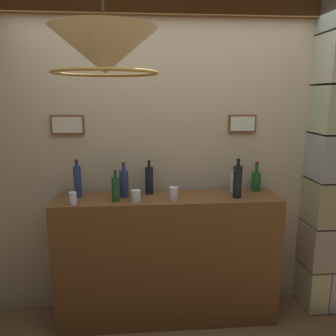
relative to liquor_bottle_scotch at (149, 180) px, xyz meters
name	(u,v)px	position (x,y,z in m)	size (l,w,h in m)	color
panelled_rear_partition	(165,144)	(0.14, 0.16, 0.27)	(3.64, 0.15, 2.81)	#BCAD8E
stone_pillar	(332,156)	(1.55, -0.01, 0.18)	(0.37, 0.39, 2.74)	#BBB890
bar_shelf_unit	(168,259)	(0.14, -0.11, -0.66)	(1.81, 0.39, 1.08)	brown
liquor_bottle_scotch	(149,180)	(0.00, 0.00, 0.00)	(0.07, 0.07, 0.28)	black
liquor_bottle_amaro	(256,181)	(0.91, 0.01, -0.03)	(0.08, 0.08, 0.26)	#195425
liquor_bottle_brandy	(116,189)	(-0.26, -0.18, -0.02)	(0.06, 0.06, 0.24)	#184D22
liquor_bottle_tequila	(238,181)	(0.70, -0.16, 0.02)	(0.07, 0.07, 0.32)	black
liquor_bottle_gin	(124,183)	(-0.20, -0.07, 0.00)	(0.07, 0.07, 0.30)	navy
liquor_bottle_bourbon	(234,183)	(0.71, 0.00, -0.04)	(0.06, 0.06, 0.21)	silver
liquor_bottle_mezcal	(77,181)	(-0.57, -0.05, 0.01)	(0.06, 0.06, 0.31)	navy
glass_tumbler_rocks	(136,196)	(-0.11, -0.20, -0.07)	(0.08, 0.08, 0.09)	silver
glass_tumbler_highball	(73,198)	(-0.58, -0.24, -0.07)	(0.06, 0.06, 0.10)	silver
glass_tumbler_shot	(174,193)	(0.18, -0.18, -0.07)	(0.07, 0.07, 0.10)	silver
pendant_lamp	(105,53)	(-0.23, -0.96, 0.89)	(0.53, 0.53, 0.50)	beige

